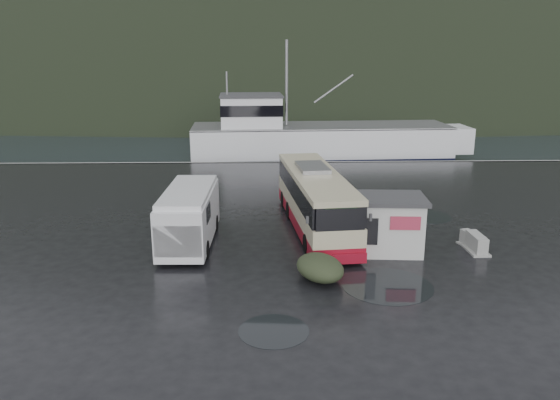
{
  "coord_description": "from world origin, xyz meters",
  "views": [
    {
      "loc": [
        -0.19,
        -24.63,
        9.04
      ],
      "look_at": [
        0.49,
        1.97,
        1.7
      ],
      "focal_mm": 35.0,
      "sensor_mm": 36.0,
      "label": 1
    }
  ],
  "objects_px": {
    "jersey_barrier_a": "(471,247)",
    "waste_bin_left": "(388,246)",
    "jersey_barrier_b": "(476,251)",
    "white_van": "(191,243)",
    "waste_bin_right": "(335,242)",
    "dome_tent": "(320,279)",
    "ticket_kiosk": "(386,251)",
    "coach_bus": "(315,227)",
    "fishing_trawler": "(321,147)"
  },
  "relations": [
    {
      "from": "jersey_barrier_a",
      "to": "ticket_kiosk",
      "type": "bearing_deg",
      "value": -174.86
    },
    {
      "from": "ticket_kiosk",
      "to": "jersey_barrier_a",
      "type": "xyz_separation_m",
      "value": [
        4.18,
        0.38,
        0.0
      ]
    },
    {
      "from": "waste_bin_left",
      "to": "ticket_kiosk",
      "type": "height_order",
      "value": "ticket_kiosk"
    },
    {
      "from": "white_van",
      "to": "waste_bin_left",
      "type": "xyz_separation_m",
      "value": [
        9.5,
        -0.58,
        0.0
      ]
    },
    {
      "from": "jersey_barrier_a",
      "to": "waste_bin_right",
      "type": "bearing_deg",
      "value": 172.09
    },
    {
      "from": "white_van",
      "to": "fishing_trawler",
      "type": "height_order",
      "value": "fishing_trawler"
    },
    {
      "from": "dome_tent",
      "to": "jersey_barrier_a",
      "type": "height_order",
      "value": "dome_tent"
    },
    {
      "from": "waste_bin_left",
      "to": "fishing_trawler",
      "type": "distance_m",
      "value": 27.34
    },
    {
      "from": "white_van",
      "to": "dome_tent",
      "type": "height_order",
      "value": "white_van"
    },
    {
      "from": "jersey_barrier_a",
      "to": "fishing_trawler",
      "type": "xyz_separation_m",
      "value": [
        -4.47,
        27.64,
        0.0
      ]
    },
    {
      "from": "waste_bin_right",
      "to": "jersey_barrier_b",
      "type": "relative_size",
      "value": 0.89
    },
    {
      "from": "white_van",
      "to": "ticket_kiosk",
      "type": "distance_m",
      "value": 9.31
    },
    {
      "from": "jersey_barrier_b",
      "to": "fishing_trawler",
      "type": "distance_m",
      "value": 28.53
    },
    {
      "from": "coach_bus",
      "to": "dome_tent",
      "type": "xyz_separation_m",
      "value": [
        -0.38,
        -6.66,
        0.0
      ]
    },
    {
      "from": "white_van",
      "to": "dome_tent",
      "type": "xyz_separation_m",
      "value": [
        5.85,
        -4.37,
        0.0
      ]
    },
    {
      "from": "coach_bus",
      "to": "ticket_kiosk",
      "type": "height_order",
      "value": "coach_bus"
    },
    {
      "from": "ticket_kiosk",
      "to": "jersey_barrier_b",
      "type": "distance_m",
      "value": 4.18
    },
    {
      "from": "ticket_kiosk",
      "to": "fishing_trawler",
      "type": "relative_size",
      "value": 0.12
    },
    {
      "from": "waste_bin_left",
      "to": "white_van",
      "type": "bearing_deg",
      "value": 176.51
    },
    {
      "from": "dome_tent",
      "to": "jersey_barrier_b",
      "type": "xyz_separation_m",
      "value": [
        7.55,
        2.94,
        0.0
      ]
    },
    {
      "from": "dome_tent",
      "to": "jersey_barrier_a",
      "type": "relative_size",
      "value": 1.72
    },
    {
      "from": "waste_bin_right",
      "to": "jersey_barrier_a",
      "type": "distance_m",
      "value": 6.44
    },
    {
      "from": "white_van",
      "to": "ticket_kiosk",
      "type": "xyz_separation_m",
      "value": [
        9.23,
        -1.26,
        0.0
      ]
    },
    {
      "from": "jersey_barrier_a",
      "to": "jersey_barrier_b",
      "type": "distance_m",
      "value": 0.54
    },
    {
      "from": "white_van",
      "to": "jersey_barrier_b",
      "type": "relative_size",
      "value": 3.98
    },
    {
      "from": "coach_bus",
      "to": "ticket_kiosk",
      "type": "distance_m",
      "value": 4.65
    },
    {
      "from": "coach_bus",
      "to": "jersey_barrier_a",
      "type": "distance_m",
      "value": 7.85
    },
    {
      "from": "jersey_barrier_a",
      "to": "jersey_barrier_b",
      "type": "height_order",
      "value": "jersey_barrier_b"
    },
    {
      "from": "white_van",
      "to": "ticket_kiosk",
      "type": "relative_size",
      "value": 1.95
    },
    {
      "from": "ticket_kiosk",
      "to": "white_van",
      "type": "bearing_deg",
      "value": 176.31
    },
    {
      "from": "waste_bin_right",
      "to": "jersey_barrier_a",
      "type": "height_order",
      "value": "waste_bin_right"
    },
    {
      "from": "white_van",
      "to": "jersey_barrier_a",
      "type": "xyz_separation_m",
      "value": [
        13.41,
        -0.89,
        0.0
      ]
    },
    {
      "from": "jersey_barrier_a",
      "to": "waste_bin_left",
      "type": "bearing_deg",
      "value": 175.5
    },
    {
      "from": "dome_tent",
      "to": "coach_bus",
      "type": "bearing_deg",
      "value": 86.77
    },
    {
      "from": "white_van",
      "to": "waste_bin_right",
      "type": "height_order",
      "value": "white_van"
    },
    {
      "from": "jersey_barrier_b",
      "to": "white_van",
      "type": "bearing_deg",
      "value": 173.92
    },
    {
      "from": "white_van",
      "to": "dome_tent",
      "type": "bearing_deg",
      "value": -35.53
    },
    {
      "from": "waste_bin_right",
      "to": "jersey_barrier_b",
      "type": "height_order",
      "value": "waste_bin_right"
    },
    {
      "from": "coach_bus",
      "to": "waste_bin_right",
      "type": "bearing_deg",
      "value": -76.61
    },
    {
      "from": "white_van",
      "to": "ticket_kiosk",
      "type": "height_order",
      "value": "white_van"
    },
    {
      "from": "coach_bus",
      "to": "fishing_trawler",
      "type": "xyz_separation_m",
      "value": [
        2.71,
        24.47,
        0.0
      ]
    },
    {
      "from": "coach_bus",
      "to": "jersey_barrier_a",
      "type": "relative_size",
      "value": 7.75
    },
    {
      "from": "dome_tent",
      "to": "waste_bin_left",
      "type": "bearing_deg",
      "value": 46.16
    },
    {
      "from": "white_van",
      "to": "jersey_barrier_a",
      "type": "bearing_deg",
      "value": -2.55
    },
    {
      "from": "waste_bin_right",
      "to": "dome_tent",
      "type": "bearing_deg",
      "value": -105.13
    },
    {
      "from": "coach_bus",
      "to": "jersey_barrier_b",
      "type": "height_order",
      "value": "coach_bus"
    },
    {
      "from": "coach_bus",
      "to": "fishing_trawler",
      "type": "relative_size",
      "value": 0.39
    },
    {
      "from": "waste_bin_right",
      "to": "white_van",
      "type": "bearing_deg",
      "value": 179.99
    },
    {
      "from": "jersey_barrier_a",
      "to": "fishing_trawler",
      "type": "height_order",
      "value": "fishing_trawler"
    },
    {
      "from": "waste_bin_left",
      "to": "jersey_barrier_b",
      "type": "bearing_deg",
      "value": -12.27
    }
  ]
}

